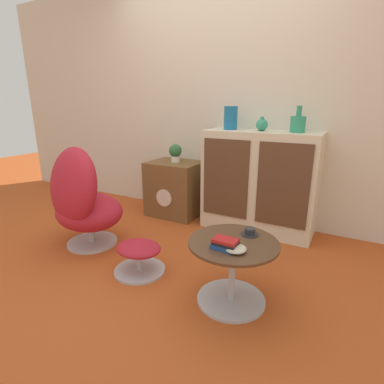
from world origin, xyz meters
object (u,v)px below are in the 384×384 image
Objects in this scene: book_stack at (225,244)px; bowl at (236,249)px; potted_plant at (175,152)px; egg_chair at (81,200)px; vase_inner_left at (262,125)px; ottoman at (139,254)px; vase_inner_right at (298,123)px; coffee_table at (232,267)px; tv_console at (175,188)px; sideboard at (259,182)px; vase_leftmost at (231,118)px; teacup at (250,232)px.

book_stack is 1.23× the size of bowl.
egg_chair is at bearing -104.92° from potted_plant.
vase_inner_left is 1.51m from bowl.
book_stack is at bearing -8.32° from ottoman.
ottoman is (0.71, -0.11, -0.29)m from egg_chair.
vase_inner_right reaches higher than potted_plant.
coffee_table is at bearing -79.93° from vase_inner_left.
tv_console is 1.22m from vase_inner_left.
book_stack is (-0.01, -0.11, 0.21)m from coffee_table.
vase_inner_right is at bearing 55.21° from ottoman.
book_stack is (0.20, -1.35, -0.04)m from sideboard.
bowl is (0.07, -0.00, -0.01)m from book_stack.
tv_console reaches higher than book_stack.
vase_inner_left reaches higher than egg_chair.
book_stack is at bearing -95.69° from coffee_table.
book_stack is at bearing -68.73° from vase_leftmost.
coffee_table is 5.01× the size of teacup.
egg_chair is 1.17m from potted_plant.
egg_chair is (-0.29, -1.10, 0.13)m from tv_console.
sideboard is 0.70m from vase_leftmost.
teacup reaches higher than ottoman.
vase_inner_right is at bearing 85.09° from coffee_table.
vase_inner_left reaches higher than teacup.
tv_console is at bearing 109.18° from ottoman.
coffee_table is 1.75m from potted_plant.
potted_plant reaches higher than tv_console.
bowl is at bearing -78.87° from sideboard.
vase_leftmost reaches higher than potted_plant.
vase_inner_right is 1.81× the size of bowl.
egg_chair is at bearing 171.26° from book_stack.
coffee_table is 1.49m from vase_inner_right.
sideboard is at bearing -179.30° from vase_inner_right.
vase_inner_right is 1.17× the size of potted_plant.
book_stack is at bearing -48.82° from potted_plant.
vase_inner_left reaches higher than coffee_table.
coffee_table is at bearing -66.55° from vase_leftmost.
potted_plant is at bearing 108.82° from ottoman.
egg_chair is at bearing -138.20° from sideboard.
tv_console is 1.82m from bowl.
ottoman is 1.98× the size of potted_plant.
vase_leftmost is at bearing 79.98° from ottoman.
ottoman is 0.69× the size of coffee_table.
sideboard is 9.63× the size of teacup.
vase_inner_left is 0.83× the size of book_stack.
potted_plant is (0.01, 0.00, 0.42)m from tv_console.
egg_chair is at bearing 170.81° from ottoman.
egg_chair is at bearing -104.52° from tv_console.
vase_inner_left is at bearing 100.07° from coffee_table.
potted_plant is at bearing 3.63° from tv_console.
tv_console is 1.69m from coffee_table.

